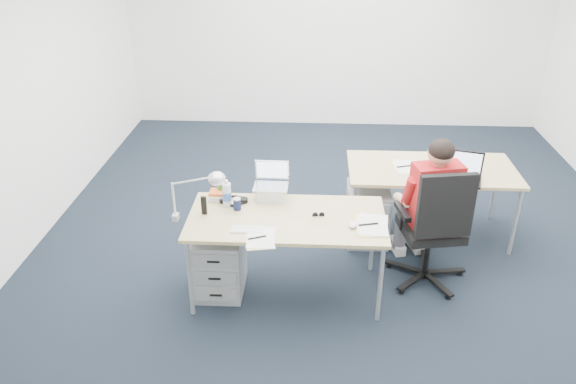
{
  "coord_description": "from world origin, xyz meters",
  "views": [
    {
      "loc": [
        -0.29,
        -4.65,
        2.98
      ],
      "look_at": [
        -0.5,
        -0.5,
        0.85
      ],
      "focal_mm": 35.0,
      "sensor_mm": 36.0,
      "label": 1
    }
  ],
  "objects": [
    {
      "name": "papers_right",
      "position": [
        0.17,
        -0.82,
        0.74
      ],
      "size": [
        0.26,
        0.35,
        0.01
      ],
      "primitive_type": "cube",
      "rotation": [
        0.0,
        0.0,
        -0.06
      ],
      "color": "#EEE18A",
      "rests_on": "desk_near"
    },
    {
      "name": "floor",
      "position": [
        0.0,
        0.0,
        0.0
      ],
      "size": [
        7.0,
        7.0,
        0.0
      ],
      "primitive_type": "plane",
      "color": "black",
      "rests_on": "ground"
    },
    {
      "name": "dark_laptop",
      "position": [
        1.04,
        0.04,
        0.87
      ],
      "size": [
        0.46,
        0.45,
        0.27
      ],
      "primitive_type": null,
      "rotation": [
        0.0,
        0.0,
        -0.27
      ],
      "color": "black",
      "rests_on": "desk_far"
    },
    {
      "name": "desk_lamp",
      "position": [
        -1.25,
        -0.8,
        0.96
      ],
      "size": [
        0.4,
        0.16,
        0.45
      ],
      "primitive_type": null,
      "rotation": [
        0.0,
        0.0,
        0.04
      ],
      "color": "silver",
      "rests_on": "desk_near"
    },
    {
      "name": "drawer_pedestal_near",
      "position": [
        -1.08,
        -0.7,
        0.28
      ],
      "size": [
        0.4,
        0.5,
        0.55
      ],
      "primitive_type": "cube",
      "color": "#AAADB0",
      "rests_on": "ground"
    },
    {
      "name": "bear_figurine",
      "position": [
        -1.07,
        -0.39,
        0.81
      ],
      "size": [
        0.11,
        0.09,
        0.17
      ],
      "primitive_type": null,
      "rotation": [
        0.0,
        0.0,
        -0.37
      ],
      "color": "#27721E",
      "rests_on": "desk_near"
    },
    {
      "name": "computer_mouse",
      "position": [
        0.02,
        -0.83,
        0.75
      ],
      "size": [
        0.09,
        0.12,
        0.04
      ],
      "primitive_type": "ellipsoid",
      "rotation": [
        0.0,
        0.0,
        -0.24
      ],
      "color": "white",
      "rests_on": "desk_near"
    },
    {
      "name": "far_papers",
      "position": [
        0.59,
        0.3,
        0.73
      ],
      "size": [
        0.23,
        0.32,
        0.01
      ],
      "primitive_type": "cube",
      "rotation": [
        0.0,
        0.0,
        0.02
      ],
      "color": "white",
      "rests_on": "desk_far"
    },
    {
      "name": "headphones",
      "position": [
        -0.97,
        -0.47,
        0.75
      ],
      "size": [
        0.25,
        0.2,
        0.04
      ],
      "primitive_type": null,
      "rotation": [
        0.0,
        0.0,
        0.05
      ],
      "color": "black",
      "rests_on": "desk_near"
    },
    {
      "name": "wireless_keyboard",
      "position": [
        -0.79,
        -0.93,
        0.74
      ],
      "size": [
        0.27,
        0.11,
        0.01
      ],
      "primitive_type": "cube",
      "rotation": [
        0.0,
        0.0,
        -0.02
      ],
      "color": "white",
      "rests_on": "desk_near"
    },
    {
      "name": "far_cup",
      "position": [
        0.99,
        0.36,
        0.78
      ],
      "size": [
        0.09,
        0.09,
        0.1
      ],
      "primitive_type": "cylinder",
      "rotation": [
        0.0,
        0.0,
        0.2
      ],
      "color": "white",
      "rests_on": "desk_far"
    },
    {
      "name": "water_bottle",
      "position": [
        -1.01,
        -0.54,
        0.85
      ],
      "size": [
        0.08,
        0.08,
        0.24
      ],
      "primitive_type": "cylinder",
      "rotation": [
        0.0,
        0.0,
        -0.09
      ],
      "color": "silver",
      "rests_on": "desk_near"
    },
    {
      "name": "papers_left",
      "position": [
        -0.69,
        -1.06,
        0.74
      ],
      "size": [
        0.24,
        0.32,
        0.01
      ],
      "primitive_type": "cube",
      "rotation": [
        0.0,
        0.0,
        0.09
      ],
      "color": "#EEE18A",
      "rests_on": "desk_near"
    },
    {
      "name": "desk_near",
      "position": [
        -0.5,
        -0.71,
        0.68
      ],
      "size": [
        1.6,
        0.8,
        0.73
      ],
      "color": "tan",
      "rests_on": "ground"
    },
    {
      "name": "desk_far",
      "position": [
        0.84,
        0.32,
        0.68
      ],
      "size": [
        1.6,
        0.8,
        0.73
      ],
      "color": "tan",
      "rests_on": "ground"
    },
    {
      "name": "office_chair",
      "position": [
        0.72,
        -0.49,
        0.32
      ],
      "size": [
        0.83,
        0.83,
        1.13
      ],
      "rotation": [
        0.0,
        0.0,
        0.17
      ],
      "color": "black",
      "rests_on": "ground"
    },
    {
      "name": "silver_laptop",
      "position": [
        -0.66,
        -0.39,
        0.88
      ],
      "size": [
        0.3,
        0.24,
        0.31
      ],
      "primitive_type": null,
      "rotation": [
        0.0,
        0.0,
        -0.03
      ],
      "color": "silver",
      "rests_on": "desk_near"
    },
    {
      "name": "drawer_pedestal_far",
      "position": [
        0.24,
        0.19,
        0.28
      ],
      "size": [
        0.4,
        0.5,
        0.55
      ],
      "primitive_type": "cube",
      "color": "#AAADB0",
      "rests_on": "ground"
    },
    {
      "name": "room",
      "position": [
        0.0,
        0.0,
        1.71
      ],
      "size": [
        6.02,
        7.02,
        2.8
      ],
      "color": "white",
      "rests_on": "ground"
    },
    {
      "name": "can_koozie",
      "position": [
        -0.92,
        -0.6,
        0.78
      ],
      "size": [
        0.08,
        0.08,
        0.1
      ],
      "primitive_type": "cylinder",
      "rotation": [
        0.0,
        0.0,
        -0.35
      ],
      "color": "#161F46",
      "rests_on": "desk_near"
    },
    {
      "name": "seated_person",
      "position": [
        0.69,
        -0.31,
        0.67
      ],
      "size": [
        0.49,
        0.76,
        1.32
      ],
      "rotation": [
        0.0,
        0.0,
        0.23
      ],
      "color": "#AA1819",
      "rests_on": "ground"
    },
    {
      "name": "book_stack",
      "position": [
        -1.1,
        -0.43,
        0.77
      ],
      "size": [
        0.18,
        0.14,
        0.08
      ],
      "primitive_type": "cube",
      "rotation": [
        0.0,
        0.0,
        -0.06
      ],
      "color": "silver",
      "rests_on": "desk_near"
    },
    {
      "name": "sunglasses",
      "position": [
        -0.25,
        -0.68,
        0.74
      ],
      "size": [
        0.11,
        0.06,
        0.02
      ],
      "primitive_type": null,
      "rotation": [
        0.0,
        0.0,
        0.12
      ],
      "color": "black",
      "rests_on": "desk_near"
    },
    {
      "name": "cordless_phone",
      "position": [
        -1.18,
        -0.69,
        0.81
      ],
      "size": [
        0.04,
        0.03,
        0.16
      ],
      "primitive_type": "cube",
      "rotation": [
        0.0,
        0.0,
        -0.08
      ],
      "color": "black",
      "rests_on": "desk_near"
    }
  ]
}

